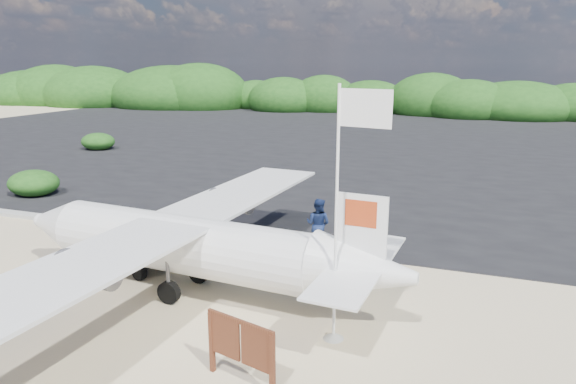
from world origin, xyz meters
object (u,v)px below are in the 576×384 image
(baggage_cart, at_px, (137,266))
(signboard, at_px, (242,384))
(aircraft_large, at_px, (561,185))
(flagpole, at_px, (333,338))
(crew_a, at_px, (223,250))
(crew_b, at_px, (318,224))
(crew_c, at_px, (331,273))

(baggage_cart, bearing_deg, signboard, -15.98)
(aircraft_large, bearing_deg, flagpole, 73.21)
(flagpole, bearing_deg, crew_a, 149.07)
(signboard, xyz_separation_m, crew_b, (-0.70, 7.92, 0.91))
(flagpole, distance_m, aircraft_large, 20.50)
(crew_a, distance_m, crew_c, 3.56)
(baggage_cart, relative_size, crew_c, 1.60)
(crew_b, bearing_deg, aircraft_large, -117.65)
(crew_b, relative_size, crew_c, 1.09)
(baggage_cart, distance_m, crew_c, 6.49)
(crew_a, bearing_deg, baggage_cart, 18.93)
(flagpole, bearing_deg, baggage_cart, 162.68)
(flagpole, height_order, signboard, flagpole)
(baggage_cart, distance_m, signboard, 7.24)
(signboard, bearing_deg, flagpole, 75.89)
(crew_a, bearing_deg, signboard, 133.92)
(crew_a, relative_size, aircraft_large, 0.11)
(crew_b, xyz_separation_m, crew_c, (1.45, -3.74, -0.08))
(baggage_cart, height_order, crew_c, crew_c)
(baggage_cart, relative_size, signboard, 1.50)
(signboard, relative_size, crew_b, 0.97)
(crew_c, relative_size, aircraft_large, 0.12)
(flagpole, height_order, crew_a, flagpole)
(crew_b, bearing_deg, signboard, 102.41)
(baggage_cart, distance_m, flagpole, 7.32)
(crew_a, relative_size, crew_b, 0.89)
(signboard, bearing_deg, crew_b, 110.45)
(baggage_cart, bearing_deg, flagpole, 5.09)
(crew_c, bearing_deg, crew_a, -0.57)
(baggage_cart, xyz_separation_m, crew_b, (4.98, 3.42, 0.91))
(flagpole, distance_m, signboard, 2.66)
(flagpole, xyz_separation_m, crew_c, (-0.56, 1.85, 0.83))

